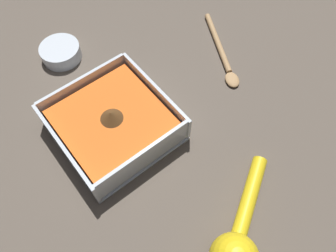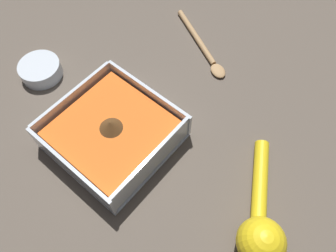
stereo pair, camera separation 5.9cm
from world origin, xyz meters
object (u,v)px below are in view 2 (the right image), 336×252
object	(u,v)px
spice_bowl	(41,70)
wooden_spoon	(202,47)
square_dish	(112,133)
lemon_squeezer	(261,229)

from	to	relation	value
spice_bowl	wooden_spoon	size ratio (longest dim) A/B	0.42
square_dish	wooden_spoon	xyz separation A→B (m)	(0.01, -0.29, -0.02)
wooden_spoon	square_dish	bearing A→B (deg)	-60.65
spice_bowl	wooden_spoon	xyz separation A→B (m)	(-0.21, -0.27, -0.01)
square_dish	lemon_squeezer	world-z (taller)	lemon_squeezer
square_dish	spice_bowl	distance (m)	0.23
square_dish	lemon_squeezer	size ratio (longest dim) A/B	1.00
square_dish	spice_bowl	size ratio (longest dim) A/B	2.35
square_dish	spice_bowl	world-z (taller)	square_dish
square_dish	lemon_squeezer	distance (m)	0.29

